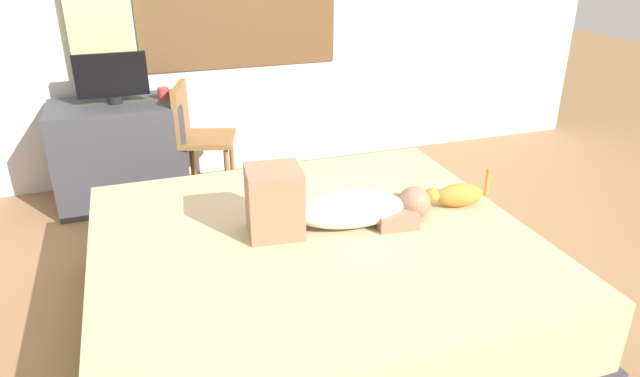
{
  "coord_description": "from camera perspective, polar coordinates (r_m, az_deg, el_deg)",
  "views": [
    {
      "loc": [
        -0.85,
        -2.32,
        1.84
      ],
      "look_at": [
        0.0,
        0.2,
        0.64
      ],
      "focal_mm": 32.06,
      "sensor_mm": 36.0,
      "label": 1
    }
  ],
  "objects": [
    {
      "name": "bed",
      "position": [
        2.92,
        -0.6,
        -8.92
      ],
      "size": [
        2.15,
        1.95,
        0.49
      ],
      "color": "#38383D",
      "rests_on": "ground"
    },
    {
      "name": "desk",
      "position": [
        4.39,
        -19.28,
        3.36
      ],
      "size": [
        0.9,
        0.56,
        0.74
      ],
      "color": "#38383D",
      "rests_on": "ground"
    },
    {
      "name": "cup",
      "position": [
        4.29,
        -15.36,
        9.15
      ],
      "size": [
        0.08,
        0.08,
        0.08
      ],
      "primitive_type": "cylinder",
      "color": "#B23D38",
      "rests_on": "desk"
    },
    {
      "name": "chair_by_desk",
      "position": [
        4.25,
        -12.23,
        5.47
      ],
      "size": [
        0.47,
        0.47,
        0.86
      ],
      "color": "brown",
      "rests_on": "ground"
    },
    {
      "name": "ground_plane",
      "position": [
        3.08,
        1.14,
        -12.34
      ],
      "size": [
        16.0,
        16.0,
        0.0
      ],
      "primitive_type": "plane",
      "color": "olive"
    },
    {
      "name": "curtain_left",
      "position": [
        4.47,
        -20.96,
        13.97
      ],
      "size": [
        0.44,
        0.06,
        2.31
      ],
      "primitive_type": "cube",
      "color": "#ADCC75",
      "rests_on": "ground"
    },
    {
      "name": "person_lying",
      "position": [
        2.82,
        1.13,
        -1.77
      ],
      "size": [
        0.94,
        0.34,
        0.34
      ],
      "color": "silver",
      "rests_on": "bed"
    },
    {
      "name": "tv_monitor",
      "position": [
        4.24,
        -20.08,
        10.36
      ],
      "size": [
        0.48,
        0.1,
        0.35
      ],
      "color": "black",
      "rests_on": "desk"
    },
    {
      "name": "cat",
      "position": [
        3.13,
        13.44,
        -0.64
      ],
      "size": [
        0.36,
        0.15,
        0.21
      ],
      "color": "#C67A2D",
      "rests_on": "bed"
    }
  ]
}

